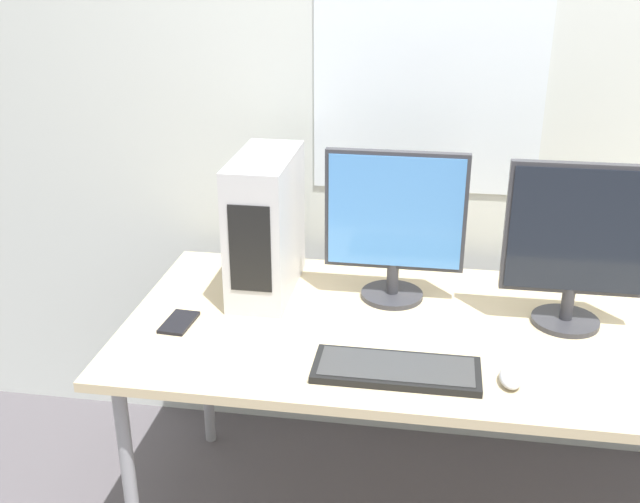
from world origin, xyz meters
TOP-DOWN VIEW (x-y plane):
  - wall_back at (-0.00, 1.01)m, footprint 8.00×0.07m
  - desk at (0.00, 0.44)m, footprint 2.04×0.88m
  - pc_tower at (-0.65, 0.62)m, footprint 0.18×0.41m
  - monitor_main at (-0.25, 0.62)m, footprint 0.43×0.19m
  - monitor_right_near at (0.27, 0.53)m, footprint 0.40×0.19m
  - keyboard at (-0.21, 0.18)m, footprint 0.43×0.17m
  - mouse at (0.08, 0.17)m, footprint 0.06×0.10m
  - cell_phone at (-0.86, 0.35)m, footprint 0.09×0.15m

SIDE VIEW (x-z plane):
  - desk at x=0.00m, z-range 0.33..1.09m
  - cell_phone at x=-0.86m, z-range 0.76..0.77m
  - keyboard at x=-0.21m, z-range 0.76..0.78m
  - mouse at x=0.08m, z-range 0.76..0.79m
  - pc_tower at x=-0.65m, z-range 0.76..1.20m
  - monitor_main at x=-0.25m, z-range 0.77..1.25m
  - monitor_right_near at x=0.27m, z-range 0.77..1.26m
  - wall_back at x=0.00m, z-range 0.00..2.70m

